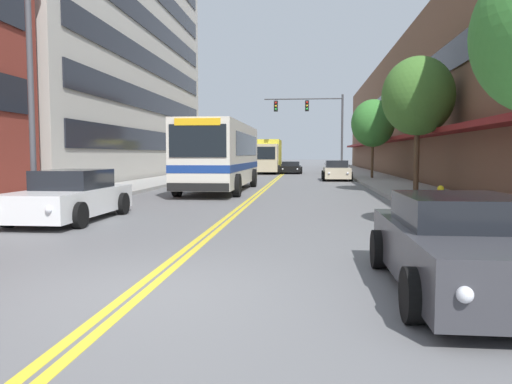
{
  "coord_description": "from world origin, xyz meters",
  "views": [
    {
      "loc": [
        2.23,
        -6.48,
        1.83
      ],
      "look_at": [
        -0.28,
        17.97,
        -0.04
      ],
      "focal_mm": 35.0,
      "sensor_mm": 36.0,
      "label": 1
    }
  ],
  "objects_px": {
    "street_tree_right_mid": "(418,96)",
    "box_truck": "(266,156)",
    "car_black_moving_lead": "(291,168)",
    "car_white_parked_left_mid": "(71,197)",
    "car_dark_grey_parked_right_foreground": "(460,247)",
    "street_tree_right_far": "(373,123)",
    "fire_hydrant": "(440,200)",
    "city_bus": "(222,154)",
    "car_champagne_parked_right_mid": "(336,171)",
    "street_lamp_left_near": "(40,52)",
    "traffic_signal_mast": "(316,118)"
  },
  "relations": [
    {
      "from": "street_tree_right_mid",
      "to": "box_truck",
      "type": "bearing_deg",
      "value": 110.96
    },
    {
      "from": "car_black_moving_lead",
      "to": "car_white_parked_left_mid",
      "type": "bearing_deg",
      "value": -98.22
    },
    {
      "from": "car_dark_grey_parked_right_foreground",
      "to": "street_tree_right_far",
      "type": "height_order",
      "value": "street_tree_right_far"
    },
    {
      "from": "car_black_moving_lead",
      "to": "box_truck",
      "type": "xyz_separation_m",
      "value": [
        -2.29,
        -0.47,
        1.1
      ]
    },
    {
      "from": "car_white_parked_left_mid",
      "to": "street_tree_right_far",
      "type": "bearing_deg",
      "value": 63.99
    },
    {
      "from": "street_tree_right_far",
      "to": "fire_hydrant",
      "type": "distance_m",
      "value": 21.77
    },
    {
      "from": "car_dark_grey_parked_right_foreground",
      "to": "street_tree_right_far",
      "type": "relative_size",
      "value": 0.8
    },
    {
      "from": "city_bus",
      "to": "car_champagne_parked_right_mid",
      "type": "distance_m",
      "value": 12.28
    },
    {
      "from": "car_white_parked_left_mid",
      "to": "street_lamp_left_near",
      "type": "bearing_deg",
      "value": -173.53
    },
    {
      "from": "city_bus",
      "to": "car_dark_grey_parked_right_foreground",
      "type": "relative_size",
      "value": 2.47
    },
    {
      "from": "car_white_parked_left_mid",
      "to": "box_truck",
      "type": "xyz_separation_m",
      "value": [
        2.67,
        33.84,
        0.99
      ]
    },
    {
      "from": "car_champagne_parked_right_mid",
      "to": "street_tree_right_far",
      "type": "xyz_separation_m",
      "value": [
        2.53,
        0.67,
        3.34
      ]
    },
    {
      "from": "city_bus",
      "to": "street_tree_right_mid",
      "type": "bearing_deg",
      "value": -5.47
    },
    {
      "from": "car_champagne_parked_right_mid",
      "to": "car_black_moving_lead",
      "type": "distance_m",
      "value": 12.81
    },
    {
      "from": "city_bus",
      "to": "car_white_parked_left_mid",
      "type": "bearing_deg",
      "value": -100.91
    },
    {
      "from": "city_bus",
      "to": "traffic_signal_mast",
      "type": "bearing_deg",
      "value": 75.24
    },
    {
      "from": "box_truck",
      "to": "city_bus",
      "type": "bearing_deg",
      "value": -91.14
    },
    {
      "from": "car_black_moving_lead",
      "to": "fire_hydrant",
      "type": "xyz_separation_m",
      "value": [
        5.26,
        -33.11,
        0.03
      ]
    },
    {
      "from": "traffic_signal_mast",
      "to": "street_tree_right_mid",
      "type": "height_order",
      "value": "traffic_signal_mast"
    },
    {
      "from": "car_white_parked_left_mid",
      "to": "traffic_signal_mast",
      "type": "relative_size",
      "value": 0.7
    },
    {
      "from": "city_bus",
      "to": "street_tree_right_mid",
      "type": "distance_m",
      "value": 9.72
    },
    {
      "from": "street_tree_right_mid",
      "to": "car_champagne_parked_right_mid",
      "type": "bearing_deg",
      "value": 104.85
    },
    {
      "from": "street_tree_right_far",
      "to": "box_truck",
      "type": "bearing_deg",
      "value": 126.96
    },
    {
      "from": "car_champagne_parked_right_mid",
      "to": "fire_hydrant",
      "type": "height_order",
      "value": "car_champagne_parked_right_mid"
    },
    {
      "from": "city_bus",
      "to": "street_tree_right_far",
      "type": "distance_m",
      "value": 14.37
    },
    {
      "from": "car_white_parked_left_mid",
      "to": "street_lamp_left_near",
      "type": "relative_size",
      "value": 0.62
    },
    {
      "from": "street_tree_right_far",
      "to": "car_white_parked_left_mid",
      "type": "bearing_deg",
      "value": -116.01
    },
    {
      "from": "car_white_parked_left_mid",
      "to": "traffic_signal_mast",
      "type": "xyz_separation_m",
      "value": [
        7.21,
        30.47,
        4.31
      ]
    },
    {
      "from": "city_bus",
      "to": "street_lamp_left_near",
      "type": "distance_m",
      "value": 12.31
    },
    {
      "from": "car_black_moving_lead",
      "to": "traffic_signal_mast",
      "type": "height_order",
      "value": "traffic_signal_mast"
    },
    {
      "from": "car_dark_grey_parked_right_foreground",
      "to": "car_white_parked_left_mid",
      "type": "bearing_deg",
      "value": 143.29
    },
    {
      "from": "box_truck",
      "to": "traffic_signal_mast",
      "type": "relative_size",
      "value": 0.99
    },
    {
      "from": "street_tree_right_mid",
      "to": "car_black_moving_lead",
      "type": "bearing_deg",
      "value": 105.58
    },
    {
      "from": "traffic_signal_mast",
      "to": "fire_hydrant",
      "type": "distance_m",
      "value": 29.76
    },
    {
      "from": "car_dark_grey_parked_right_foreground",
      "to": "car_black_moving_lead",
      "type": "relative_size",
      "value": 0.91
    },
    {
      "from": "car_black_moving_lead",
      "to": "fire_hydrant",
      "type": "relative_size",
      "value": 6.06
    },
    {
      "from": "car_white_parked_left_mid",
      "to": "box_truck",
      "type": "height_order",
      "value": "box_truck"
    },
    {
      "from": "city_bus",
      "to": "fire_hydrant",
      "type": "distance_m",
      "value": 13.15
    },
    {
      "from": "city_bus",
      "to": "car_black_moving_lead",
      "type": "bearing_deg",
      "value": 83.16
    },
    {
      "from": "car_champagne_parked_right_mid",
      "to": "traffic_signal_mast",
      "type": "height_order",
      "value": "traffic_signal_mast"
    },
    {
      "from": "city_bus",
      "to": "car_dark_grey_parked_right_foreground",
      "type": "height_order",
      "value": "city_bus"
    },
    {
      "from": "car_black_moving_lead",
      "to": "street_tree_right_mid",
      "type": "distance_m",
      "value": 24.87
    },
    {
      "from": "fire_hydrant",
      "to": "city_bus",
      "type": "bearing_deg",
      "value": 127.66
    },
    {
      "from": "car_dark_grey_parked_right_foreground",
      "to": "street_tree_right_mid",
      "type": "xyz_separation_m",
      "value": [
        3.01,
        17.02,
        3.87
      ]
    },
    {
      "from": "traffic_signal_mast",
      "to": "street_tree_right_far",
      "type": "distance_m",
      "value": 8.75
    },
    {
      "from": "street_tree_right_mid",
      "to": "street_tree_right_far",
      "type": "height_order",
      "value": "street_tree_right_mid"
    },
    {
      "from": "city_bus",
      "to": "street_tree_right_far",
      "type": "xyz_separation_m",
      "value": [
        8.84,
        11.13,
        2.12
      ]
    },
    {
      "from": "street_tree_right_far",
      "to": "street_lamp_left_near",
      "type": "bearing_deg",
      "value": -117.42
    },
    {
      "from": "car_white_parked_left_mid",
      "to": "fire_hydrant",
      "type": "height_order",
      "value": "car_white_parked_left_mid"
    },
    {
      "from": "fire_hydrant",
      "to": "car_white_parked_left_mid",
      "type": "bearing_deg",
      "value": -173.35
    }
  ]
}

